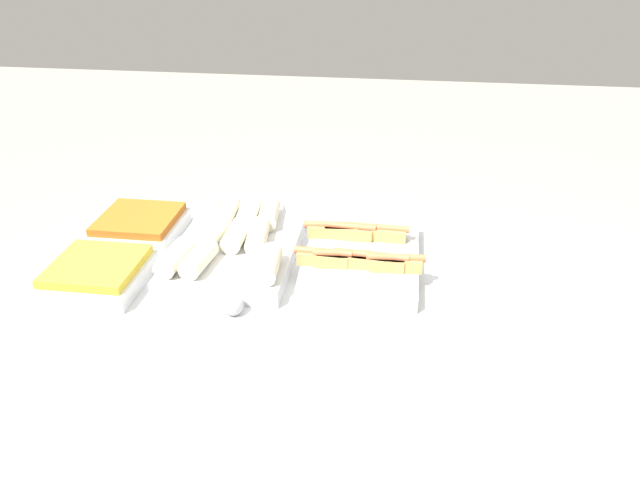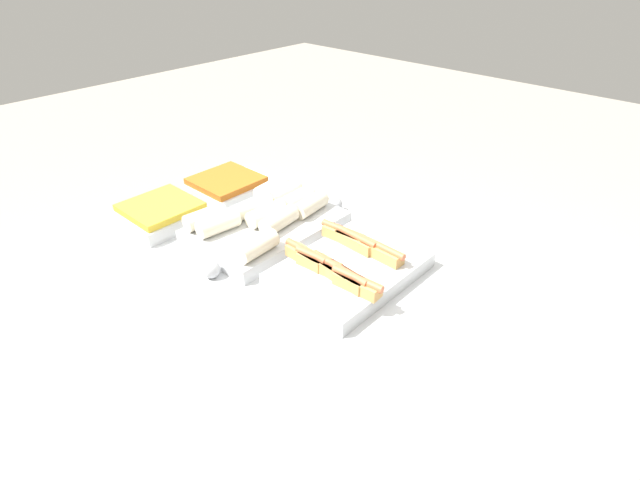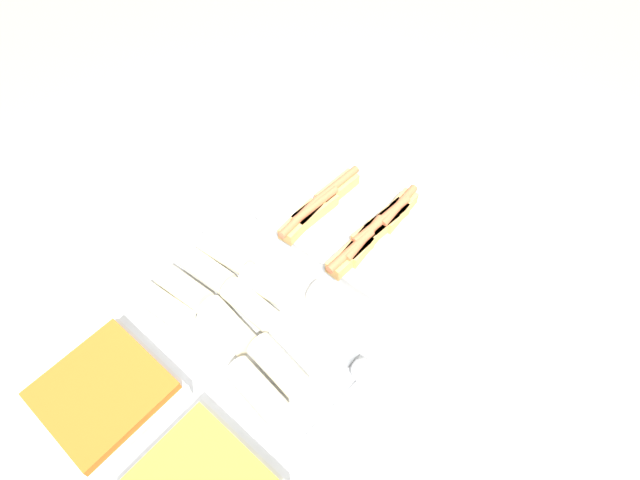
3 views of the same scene
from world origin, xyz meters
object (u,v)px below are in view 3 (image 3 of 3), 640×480
object	(u,v)px
tray_wraps	(247,313)
tray_side_back	(106,395)
tray_hotdogs	(350,224)
serving_spoon_near	(360,374)
serving_spoon_far	(192,241)

from	to	relation	value
tray_wraps	tray_side_back	xyz separation A→B (m)	(-0.33, 0.09, -0.01)
tray_wraps	tray_hotdogs	bearing A→B (deg)	-1.59
tray_hotdogs	tray_wraps	xyz separation A→B (m)	(-0.38, 0.01, 0.01)
tray_wraps	tray_side_back	size ratio (longest dim) A/B	1.95
tray_hotdogs	serving_spoon_near	xyz separation A→B (m)	(-0.32, -0.28, -0.01)
tray_hotdogs	serving_spoon_far	world-z (taller)	tray_hotdogs
tray_side_back	serving_spoon_far	xyz separation A→B (m)	(0.40, 0.19, -0.01)
tray_hotdogs	serving_spoon_near	size ratio (longest dim) A/B	2.11
tray_wraps	serving_spoon_far	size ratio (longest dim) A/B	2.30
serving_spoon_near	tray_side_back	bearing A→B (deg)	136.02
tray_hotdogs	serving_spoon_far	size ratio (longest dim) A/B	2.06
serving_spoon_far	serving_spoon_near	bearing A→B (deg)	-90.20
tray_hotdogs	tray_side_back	world-z (taller)	tray_hotdogs
tray_wraps	serving_spoon_far	distance (m)	0.29
serving_spoon_near	serving_spoon_far	distance (m)	0.57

